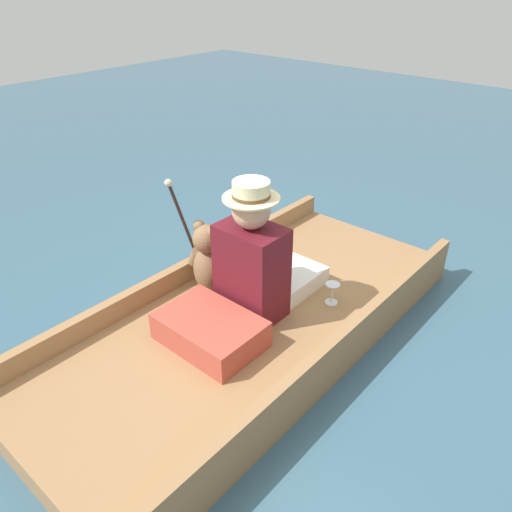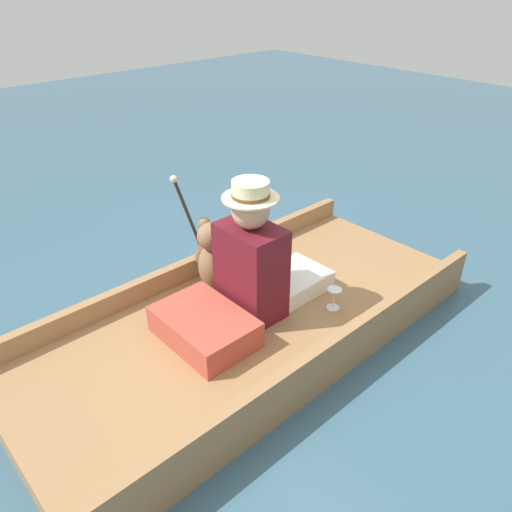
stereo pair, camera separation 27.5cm
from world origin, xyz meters
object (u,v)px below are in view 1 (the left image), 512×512
teddy_bear (208,260)px  seated_person (259,262)px  wine_glass (332,289)px  walking_cane (184,224)px

teddy_bear → seated_person: bearing=12.1°
seated_person → wine_glass: size_ratio=6.04×
seated_person → teddy_bear: 0.36m
seated_person → teddy_bear: seated_person is taller
teddy_bear → walking_cane: (-0.13, -0.06, 0.22)m
wine_glass → walking_cane: walking_cane is taller
wine_glass → walking_cane: size_ratio=0.18×
teddy_bear → wine_glass: (0.64, 0.38, -0.12)m
teddy_bear → wine_glass: size_ratio=3.49×
wine_glass → seated_person: bearing=-134.7°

